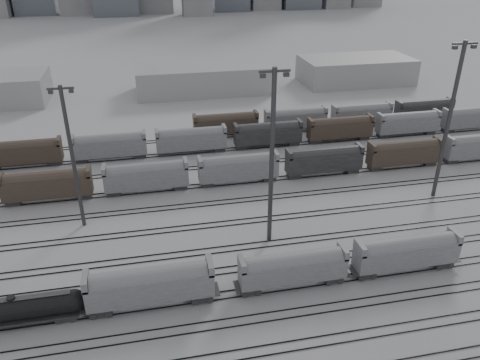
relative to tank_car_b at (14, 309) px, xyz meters
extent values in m
plane|color=silver|center=(25.28, -1.00, -2.32)|extent=(900.00, 900.00, 0.00)
cube|color=black|center=(25.28, -10.72, -2.24)|extent=(220.00, 0.07, 0.16)
cube|color=black|center=(25.28, -9.28, -2.24)|extent=(220.00, 0.07, 0.16)
cube|color=black|center=(25.28, -5.72, -2.24)|extent=(220.00, 0.07, 0.16)
cube|color=black|center=(25.28, -4.28, -2.24)|extent=(220.00, 0.07, 0.16)
cube|color=black|center=(25.28, -0.72, -2.24)|extent=(220.00, 0.07, 0.16)
cube|color=black|center=(25.28, 0.72, -2.24)|extent=(220.00, 0.07, 0.16)
cube|color=black|center=(25.28, 4.28, -2.24)|extent=(220.00, 0.07, 0.16)
cube|color=black|center=(25.28, 5.72, -2.24)|extent=(220.00, 0.07, 0.16)
cube|color=black|center=(25.28, 9.28, -2.24)|extent=(220.00, 0.07, 0.16)
cube|color=black|center=(25.28, 10.72, -2.24)|extent=(220.00, 0.07, 0.16)
cube|color=black|center=(25.28, 16.28, -2.24)|extent=(220.00, 0.07, 0.16)
cube|color=black|center=(25.28, 17.72, -2.24)|extent=(220.00, 0.07, 0.16)
cube|color=black|center=(25.28, 23.28, -2.24)|extent=(220.00, 0.07, 0.16)
cube|color=black|center=(25.28, 24.72, -2.24)|extent=(220.00, 0.07, 0.16)
cube|color=black|center=(25.28, 30.28, -2.24)|extent=(220.00, 0.07, 0.16)
cube|color=black|center=(25.28, 31.72, -2.24)|extent=(220.00, 0.07, 0.16)
cube|color=black|center=(25.28, 38.28, -2.24)|extent=(220.00, 0.07, 0.16)
cube|color=black|center=(25.28, 39.72, -2.24)|extent=(220.00, 0.07, 0.16)
cube|color=black|center=(25.28, 46.28, -2.24)|extent=(220.00, 0.07, 0.16)
cube|color=black|center=(25.28, 47.72, -2.24)|extent=(220.00, 0.07, 0.16)
cube|color=black|center=(25.28, 54.28, -2.24)|extent=(220.00, 0.07, 0.16)
cube|color=black|center=(25.28, 55.72, -2.24)|extent=(220.00, 0.07, 0.16)
cube|color=black|center=(5.61, 0.00, -1.81)|extent=(2.43, 1.96, 0.65)
cube|color=black|center=(0.00, 0.00, -1.34)|extent=(14.48, 2.52, 0.23)
cylinder|color=black|center=(0.00, 0.00, 0.15)|extent=(13.55, 2.71, 2.71)
sphere|color=black|center=(6.77, 0.00, 0.15)|extent=(2.71, 2.71, 2.71)
cylinder|color=black|center=(0.00, 0.00, 1.65)|extent=(0.93, 0.93, 0.47)
cube|color=black|center=(0.00, 0.00, 1.55)|extent=(13.08, 0.84, 0.06)
cube|color=black|center=(9.66, 0.00, -1.76)|extent=(2.68, 2.16, 0.72)
cube|color=black|center=(22.02, 0.00, -1.76)|extent=(2.68, 2.16, 0.72)
cube|color=gray|center=(15.84, 0.00, 0.66)|extent=(15.45, 3.09, 3.30)
cylinder|color=gray|center=(15.84, 0.00, 1.90)|extent=(14.01, 2.99, 2.99)
cube|color=gray|center=(8.42, 0.00, 2.72)|extent=(0.72, 3.09, 1.44)
cube|color=gray|center=(23.25, 0.00, 2.72)|extent=(0.72, 3.09, 1.44)
cone|color=black|center=(15.84, 0.00, -1.35)|extent=(2.47, 2.47, 0.93)
cube|color=black|center=(28.42, 0.00, -1.81)|extent=(2.45, 1.98, 0.66)
cube|color=black|center=(39.73, 0.00, -1.81)|extent=(2.45, 1.98, 0.66)
cube|color=gray|center=(34.07, 0.00, 0.41)|extent=(14.13, 2.83, 3.02)
cylinder|color=gray|center=(34.07, 0.00, 1.54)|extent=(12.81, 2.73, 2.73)
cube|color=gray|center=(27.29, 0.00, 2.29)|extent=(0.66, 2.83, 1.32)
cube|color=gray|center=(40.86, 0.00, 2.29)|extent=(0.66, 2.83, 1.32)
cone|color=black|center=(34.07, 0.00, -1.43)|extent=(2.26, 2.26, 0.85)
cube|color=black|center=(44.41, 0.00, -1.79)|extent=(2.52, 2.04, 0.68)
cube|color=black|center=(56.05, 0.00, -1.79)|extent=(2.52, 2.04, 0.68)
cube|color=gray|center=(50.23, 0.00, 0.49)|extent=(14.56, 2.91, 3.11)
cylinder|color=gray|center=(50.23, 0.00, 1.65)|extent=(13.20, 2.81, 2.81)
cube|color=gray|center=(43.24, 0.00, 2.43)|extent=(0.68, 2.91, 1.36)
cube|color=gray|center=(57.22, 0.00, 2.43)|extent=(0.68, 2.91, 1.36)
cone|color=black|center=(50.23, 0.00, -1.40)|extent=(2.33, 2.33, 0.87)
cylinder|color=#3A3A3C|center=(5.86, 21.41, 9.15)|extent=(0.59, 0.59, 22.94)
cube|color=#3A3A3C|center=(5.86, 21.41, 20.16)|extent=(3.67, 0.28, 0.28)
cube|color=#3A3A3C|center=(4.48, 21.41, 19.70)|extent=(0.64, 0.46, 0.46)
cube|color=#3A3A3C|center=(7.23, 21.41, 19.70)|extent=(0.64, 0.46, 0.46)
cylinder|color=#3A3A3C|center=(34.02, 11.36, 10.89)|extent=(0.68, 0.68, 26.42)
cube|color=#3A3A3C|center=(34.02, 11.36, 23.57)|extent=(4.23, 0.32, 0.32)
cube|color=#3A3A3C|center=(32.43, 11.36, 23.04)|extent=(0.74, 0.53, 0.53)
cube|color=#3A3A3C|center=(35.61, 11.36, 23.04)|extent=(0.74, 0.53, 0.53)
cylinder|color=#3A3A3C|center=(66.63, 18.75, 11.34)|extent=(0.70, 0.70, 27.33)
cube|color=#3A3A3C|center=(66.63, 18.75, 24.46)|extent=(4.37, 0.33, 0.33)
cube|color=#3A3A3C|center=(64.99, 18.75, 23.91)|extent=(0.77, 0.55, 0.55)
cube|color=#3A3A3C|center=(68.27, 18.75, 23.91)|extent=(0.77, 0.55, 0.55)
cube|color=#46382C|center=(-0.72, 31.00, 0.48)|extent=(15.00, 3.00, 5.60)
cube|color=gray|center=(16.28, 31.00, 0.48)|extent=(15.00, 3.00, 5.60)
cube|color=gray|center=(33.28, 31.00, 0.48)|extent=(15.00, 3.00, 5.60)
cube|color=black|center=(50.28, 31.00, 0.48)|extent=(15.00, 3.00, 5.60)
cube|color=#46382C|center=(67.28, 31.00, 0.48)|extent=(15.00, 3.00, 5.60)
cube|color=gray|center=(84.28, 31.00, 0.48)|extent=(15.00, 3.00, 5.60)
cube|color=#46382C|center=(-7.72, 47.00, 0.48)|extent=(15.00, 3.00, 5.60)
cube|color=gray|center=(9.28, 47.00, 0.48)|extent=(15.00, 3.00, 5.60)
cube|color=gray|center=(26.28, 47.00, 0.48)|extent=(15.00, 3.00, 5.60)
cube|color=black|center=(43.28, 47.00, 0.48)|extent=(15.00, 3.00, 5.60)
cube|color=#46382C|center=(60.28, 47.00, 0.48)|extent=(15.00, 3.00, 5.60)
cube|color=gray|center=(77.28, 47.00, 0.48)|extent=(15.00, 3.00, 5.60)
cube|color=gray|center=(94.28, 47.00, 0.48)|extent=(15.00, 3.00, 5.60)
cube|color=#46382C|center=(35.28, 55.00, 0.48)|extent=(15.00, 3.00, 5.60)
cube|color=gray|center=(52.28, 55.00, 0.48)|extent=(15.00, 3.00, 5.60)
cube|color=gray|center=(69.28, 55.00, 0.48)|extent=(15.00, 3.00, 5.60)
cube|color=black|center=(86.28, 55.00, 0.48)|extent=(15.00, 3.00, 5.60)
cube|color=#A2A1A4|center=(35.28, 94.00, 1.68)|extent=(40.00, 18.00, 8.00)
cube|color=#A2A1A4|center=(85.28, 94.00, 1.68)|extent=(35.00, 18.00, 8.00)
camera|label=1|loc=(17.23, -46.50, 38.17)|focal=35.00mm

